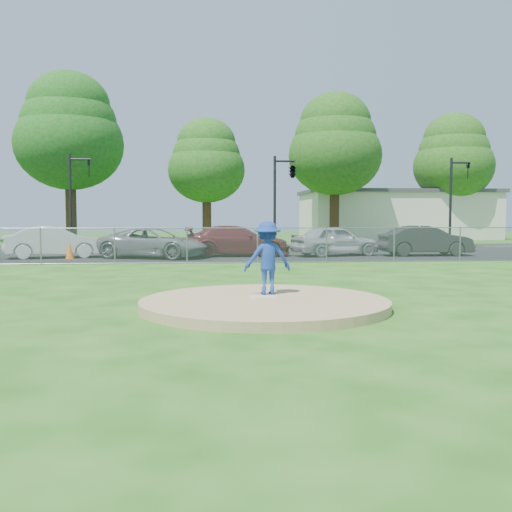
% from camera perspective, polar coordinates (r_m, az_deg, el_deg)
% --- Properties ---
extents(ground, '(120.00, 120.00, 0.00)m').
position_cam_1_polar(ground, '(22.33, -1.91, -1.13)').
color(ground, '#1E5212').
rests_on(ground, ground).
extents(pitchers_mound, '(5.40, 5.40, 0.20)m').
position_cam_1_polar(pitchers_mound, '(12.42, 0.86, -4.79)').
color(pitchers_mound, tan).
rests_on(pitchers_mound, ground).
extents(pitching_rubber, '(0.60, 0.15, 0.04)m').
position_cam_1_polar(pitching_rubber, '(12.60, 0.76, -4.11)').
color(pitching_rubber, white).
rests_on(pitching_rubber, pitchers_mound).
extents(chain_link_fence, '(40.00, 0.06, 1.50)m').
position_cam_1_polar(chain_link_fence, '(24.27, -2.19, 1.05)').
color(chain_link_fence, gray).
rests_on(chain_link_fence, ground).
extents(parking_lot, '(50.00, 8.00, 0.01)m').
position_cam_1_polar(parking_lot, '(28.80, -2.68, 0.03)').
color(parking_lot, black).
rests_on(parking_lot, ground).
extents(street, '(60.00, 7.00, 0.01)m').
position_cam_1_polar(street, '(36.28, -3.23, 0.84)').
color(street, black).
rests_on(street, ground).
extents(commercial_building, '(16.40, 9.40, 4.30)m').
position_cam_1_polar(commercial_building, '(53.11, 13.74, 4.06)').
color(commercial_building, beige).
rests_on(commercial_building, ground).
extents(tree_left, '(7.84, 7.84, 12.53)m').
position_cam_1_polar(tree_left, '(44.71, -18.17, 11.83)').
color(tree_left, '#342313').
rests_on(tree_left, ground).
extents(tree_center, '(6.16, 6.16, 9.84)m').
position_cam_1_polar(tree_center, '(46.42, -4.97, 9.51)').
color(tree_center, '#3C2215').
rests_on(tree_center, ground).
extents(tree_right, '(7.28, 7.28, 11.63)m').
position_cam_1_polar(tree_right, '(45.74, 7.90, 11.06)').
color(tree_right, '#341E13').
rests_on(tree_right, ground).
extents(tree_far_right, '(6.72, 6.72, 10.74)m').
position_cam_1_polar(tree_far_right, '(52.04, 19.15, 9.36)').
color(tree_far_right, '#392014').
rests_on(tree_far_right, ground).
extents(traffic_signal_left, '(1.28, 0.20, 5.60)m').
position_cam_1_polar(traffic_signal_left, '(35.03, -17.69, 6.05)').
color(traffic_signal_left, black).
rests_on(traffic_signal_left, ground).
extents(traffic_signal_center, '(1.42, 2.48, 5.60)m').
position_cam_1_polar(traffic_signal_center, '(34.71, 3.50, 8.31)').
color(traffic_signal_center, black).
rests_on(traffic_signal_center, ground).
extents(traffic_signal_right, '(1.28, 0.20, 5.60)m').
position_cam_1_polar(traffic_signal_right, '(37.60, 19.23, 5.86)').
color(traffic_signal_right, black).
rests_on(traffic_signal_right, ground).
extents(pitcher, '(1.14, 0.73, 1.68)m').
position_cam_1_polar(pitcher, '(13.10, 1.16, -0.20)').
color(pitcher, navy).
rests_on(pitcher, pitchers_mound).
extents(traffic_cone, '(0.40, 0.40, 0.77)m').
position_cam_1_polar(traffic_cone, '(27.94, -18.12, 0.51)').
color(traffic_cone, orange).
rests_on(traffic_cone, parking_lot).
extents(parked_car_white, '(4.83, 2.61, 1.51)m').
position_cam_1_polar(parked_car_white, '(28.89, -19.45, 1.33)').
color(parked_car_white, silver).
rests_on(parked_car_white, parking_lot).
extents(parked_car_gray, '(5.63, 4.07, 1.42)m').
position_cam_1_polar(parked_car_gray, '(27.52, -10.17, 1.28)').
color(parked_car_gray, gray).
rests_on(parked_car_gray, parking_lot).
extents(parked_car_darkred, '(5.22, 2.17, 1.51)m').
position_cam_1_polar(parked_car_darkred, '(28.47, -1.85, 1.52)').
color(parked_car_darkred, maroon).
rests_on(parked_car_darkred, parking_lot).
extents(parked_car_pearl, '(4.80, 2.99, 1.52)m').
position_cam_1_polar(parked_car_pearl, '(28.93, 7.91, 1.53)').
color(parked_car_pearl, '#B3B6B8').
rests_on(parked_car_pearl, parking_lot).
extents(parked_car_charcoal, '(4.58, 1.62, 1.51)m').
position_cam_1_polar(parked_car_charcoal, '(30.03, 16.58, 1.48)').
color(parked_car_charcoal, black).
rests_on(parked_car_charcoal, parking_lot).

